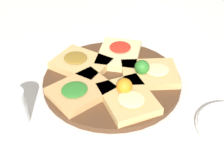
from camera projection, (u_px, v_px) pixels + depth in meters
name	position (u px, v px, depth m)	size (l,w,h in m)	color
ground_plane	(112.00, 82.00, 0.93)	(3.00, 3.00, 0.00)	silver
serving_board	(112.00, 80.00, 0.92)	(0.40, 0.40, 0.02)	#51331E
focaccia_slice_0	(80.00, 91.00, 0.85)	(0.16, 0.19, 0.03)	tan
focaccia_slice_1	(128.00, 97.00, 0.83)	(0.20, 0.19, 0.06)	tan
focaccia_slice_2	(149.00, 72.00, 0.91)	(0.20, 0.20, 0.06)	tan
focaccia_slice_3	(119.00, 54.00, 1.00)	(0.18, 0.20, 0.03)	#E5C689
focaccia_slice_4	(81.00, 63.00, 0.95)	(0.17, 0.14, 0.03)	tan
plate_left	(153.00, 17.00, 1.24)	(0.25, 0.25, 0.02)	white
water_glass	(15.00, 108.00, 0.77)	(0.06, 0.06, 0.10)	silver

